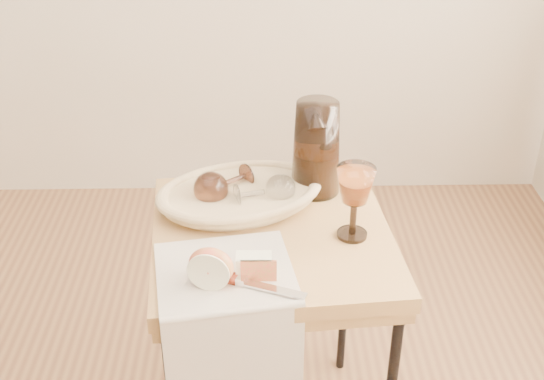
{
  "coord_description": "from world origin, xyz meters",
  "views": [
    {
      "loc": [
        0.58,
        -0.85,
        1.56
      ],
      "look_at": [
        0.61,
        0.43,
        0.8
      ],
      "focal_mm": 45.7,
      "sensor_mm": 36.0,
      "label": 1
    }
  ],
  "objects_px": {
    "tea_towel": "(225,273)",
    "apple_half": "(211,266)",
    "bread_basket": "(240,197)",
    "wine_goblet": "(354,203)",
    "side_table": "(272,343)",
    "table_knife": "(245,281)",
    "goblet_lying_a": "(226,183)",
    "pitcher": "(316,148)",
    "goblet_lying_b": "(262,192)"
  },
  "relations": [
    {
      "from": "tea_towel",
      "to": "apple_half",
      "type": "bearing_deg",
      "value": -132.12
    },
    {
      "from": "bread_basket",
      "to": "apple_half",
      "type": "height_order",
      "value": "apple_half"
    },
    {
      "from": "wine_goblet",
      "to": "tea_towel",
      "type": "bearing_deg",
      "value": -154.7
    },
    {
      "from": "side_table",
      "to": "table_knife",
      "type": "bearing_deg",
      "value": -106.05
    },
    {
      "from": "side_table",
      "to": "tea_towel",
      "type": "bearing_deg",
      "value": -122.87
    },
    {
      "from": "bread_basket",
      "to": "goblet_lying_a",
      "type": "distance_m",
      "value": 0.05
    },
    {
      "from": "bread_basket",
      "to": "pitcher",
      "type": "distance_m",
      "value": 0.22
    },
    {
      "from": "goblet_lying_a",
      "to": "apple_half",
      "type": "distance_m",
      "value": 0.32
    },
    {
      "from": "wine_goblet",
      "to": "table_knife",
      "type": "height_order",
      "value": "wine_goblet"
    },
    {
      "from": "side_table",
      "to": "wine_goblet",
      "type": "xyz_separation_m",
      "value": [
        0.18,
        -0.02,
        0.43
      ]
    },
    {
      "from": "pitcher",
      "to": "bread_basket",
      "type": "bearing_deg",
      "value": -168.24
    },
    {
      "from": "pitcher",
      "to": "apple_half",
      "type": "bearing_deg",
      "value": -131.3
    },
    {
      "from": "table_knife",
      "to": "side_table",
      "type": "bearing_deg",
      "value": 95.58
    },
    {
      "from": "tea_towel",
      "to": "pitcher",
      "type": "relative_size",
      "value": 1.03
    },
    {
      "from": "tea_towel",
      "to": "goblet_lying_b",
      "type": "bearing_deg",
      "value": 62.76
    },
    {
      "from": "tea_towel",
      "to": "goblet_lying_a",
      "type": "height_order",
      "value": "goblet_lying_a"
    },
    {
      "from": "side_table",
      "to": "tea_towel",
      "type": "height_order",
      "value": "tea_towel"
    },
    {
      "from": "goblet_lying_a",
      "to": "goblet_lying_b",
      "type": "distance_m",
      "value": 0.09
    },
    {
      "from": "side_table",
      "to": "apple_half",
      "type": "xyz_separation_m",
      "value": [
        -0.12,
        -0.19,
        0.39
      ]
    },
    {
      "from": "bread_basket",
      "to": "pitcher",
      "type": "bearing_deg",
      "value": 3.7
    },
    {
      "from": "table_knife",
      "to": "pitcher",
      "type": "bearing_deg",
      "value": 87.81
    },
    {
      "from": "goblet_lying_b",
      "to": "tea_towel",
      "type": "bearing_deg",
      "value": -123.45
    },
    {
      "from": "apple_half",
      "to": "table_knife",
      "type": "xyz_separation_m",
      "value": [
        0.07,
        -0.01,
        -0.03
      ]
    },
    {
      "from": "pitcher",
      "to": "apple_half",
      "type": "distance_m",
      "value": 0.45
    },
    {
      "from": "goblet_lying_a",
      "to": "side_table",
      "type": "bearing_deg",
      "value": 91.51
    },
    {
      "from": "wine_goblet",
      "to": "table_knife",
      "type": "distance_m",
      "value": 0.3
    },
    {
      "from": "side_table",
      "to": "goblet_lying_a",
      "type": "height_order",
      "value": "goblet_lying_a"
    },
    {
      "from": "apple_half",
      "to": "wine_goblet",
      "type": "bearing_deg",
      "value": 40.85
    },
    {
      "from": "side_table",
      "to": "pitcher",
      "type": "bearing_deg",
      "value": 58.65
    },
    {
      "from": "pitcher",
      "to": "wine_goblet",
      "type": "height_order",
      "value": "pitcher"
    },
    {
      "from": "bread_basket",
      "to": "table_knife",
      "type": "distance_m",
      "value": 0.31
    },
    {
      "from": "table_knife",
      "to": "tea_towel",
      "type": "bearing_deg",
      "value": 155.91
    },
    {
      "from": "side_table",
      "to": "goblet_lying_a",
      "type": "distance_m",
      "value": 0.43
    },
    {
      "from": "side_table",
      "to": "tea_towel",
      "type": "distance_m",
      "value": 0.39
    },
    {
      "from": "goblet_lying_a",
      "to": "wine_goblet",
      "type": "relative_size",
      "value": 0.77
    },
    {
      "from": "tea_towel",
      "to": "side_table",
      "type": "bearing_deg",
      "value": 47.74
    },
    {
      "from": "goblet_lying_b",
      "to": "table_knife",
      "type": "bearing_deg",
      "value": -112.72
    },
    {
      "from": "pitcher",
      "to": "wine_goblet",
      "type": "distance_m",
      "value": 0.22
    },
    {
      "from": "apple_half",
      "to": "goblet_lying_a",
      "type": "bearing_deg",
      "value": 98.13
    },
    {
      "from": "goblet_lying_a",
      "to": "pitcher",
      "type": "relative_size",
      "value": 0.49
    },
    {
      "from": "bread_basket",
      "to": "goblet_lying_b",
      "type": "bearing_deg",
      "value": -39.04
    },
    {
      "from": "tea_towel",
      "to": "goblet_lying_a",
      "type": "bearing_deg",
      "value": 81.69
    },
    {
      "from": "goblet_lying_b",
      "to": "pitcher",
      "type": "xyz_separation_m",
      "value": [
        0.13,
        0.09,
        0.07
      ]
    },
    {
      "from": "goblet_lying_a",
      "to": "apple_half",
      "type": "xyz_separation_m",
      "value": [
        -0.02,
        -0.32,
        -0.0
      ]
    },
    {
      "from": "goblet_lying_b",
      "to": "wine_goblet",
      "type": "bearing_deg",
      "value": -45.12
    },
    {
      "from": "side_table",
      "to": "wine_goblet",
      "type": "bearing_deg",
      "value": -7.29
    },
    {
      "from": "goblet_lying_b",
      "to": "pitcher",
      "type": "distance_m",
      "value": 0.17
    },
    {
      "from": "bread_basket",
      "to": "goblet_lying_a",
      "type": "xyz_separation_m",
      "value": [
        -0.03,
        0.02,
        0.03
      ]
    },
    {
      "from": "side_table",
      "to": "goblet_lying_a",
      "type": "relative_size",
      "value": 5.06
    },
    {
      "from": "side_table",
      "to": "goblet_lying_b",
      "type": "distance_m",
      "value": 0.4
    }
  ]
}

